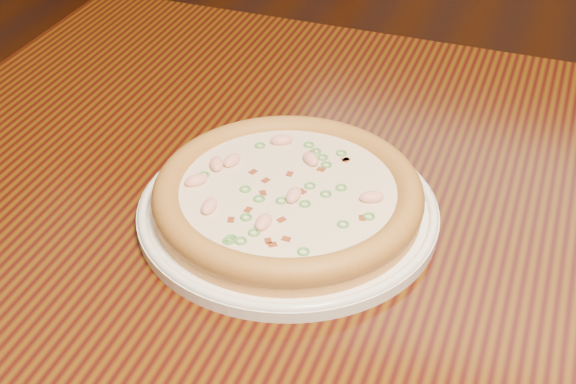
% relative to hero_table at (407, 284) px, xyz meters
% --- Properties ---
extents(hero_table, '(1.20, 0.80, 0.75)m').
position_rel_hero_table_xyz_m(hero_table, '(0.00, 0.00, 0.00)').
color(hero_table, black).
rests_on(hero_table, ground).
extents(plate, '(0.30, 0.30, 0.02)m').
position_rel_hero_table_xyz_m(plate, '(-0.12, -0.05, 0.11)').
color(plate, white).
rests_on(plate, hero_table).
extents(pizza, '(0.27, 0.27, 0.03)m').
position_rel_hero_table_xyz_m(pizza, '(-0.12, -0.05, 0.13)').
color(pizza, tan).
rests_on(pizza, plate).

